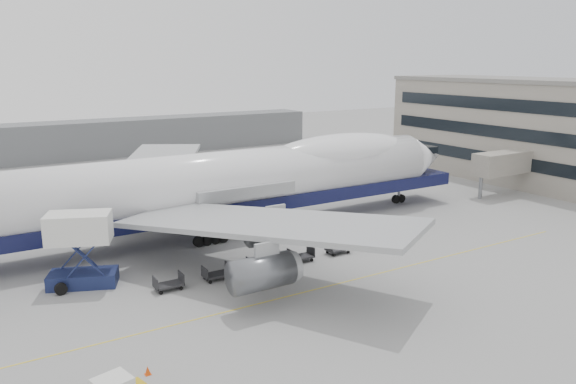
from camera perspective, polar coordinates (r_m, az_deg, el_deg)
ground at (r=51.36m, az=-0.60°, el=-7.54°), size 260.00×260.00×0.00m
apron_line at (r=46.68m, az=3.24°, el=-9.74°), size 60.00×0.15×0.01m
hangar at (r=113.14m, az=-23.89°, el=4.61°), size 110.00×8.00×7.00m
airliner at (r=60.25m, az=-5.97°, el=1.09°), size 67.00×55.30×19.98m
catering_truck at (r=49.04m, az=-20.34°, el=-5.13°), size 6.01×5.10×6.19m
traffic_cone at (r=35.90m, az=-14.07°, el=-17.19°), size 0.37×0.37×0.55m
dolly_0 at (r=47.11m, az=-12.04°, el=-9.11°), size 2.30×1.35×1.30m
dolly_1 at (r=48.55m, az=-7.26°, el=-8.23°), size 2.30×1.35×1.30m
dolly_2 at (r=50.31m, az=-2.80°, el=-7.36°), size 2.30×1.35×1.30m
dolly_3 at (r=52.35m, az=1.32°, el=-6.51°), size 2.30×1.35×1.30m
dolly_4 at (r=54.66m, az=5.09°, el=-5.70°), size 2.30×1.35×1.30m
dolly_5 at (r=57.19m, az=8.54°, el=-4.94°), size 2.30×1.35×1.30m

